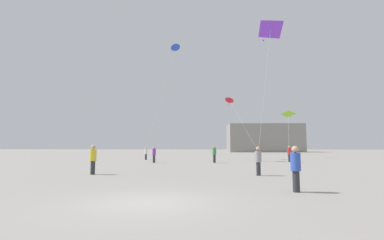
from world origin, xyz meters
name	(u,v)px	position (x,y,z in m)	size (l,w,h in m)	color
ground_plane	(148,203)	(0.00, 0.00, 0.00)	(300.00, 300.00, 0.00)	gray
person_in_black	(257,154)	(6.95, 25.15, 0.86)	(0.34, 0.34, 1.57)	#2D2D33
person_in_yellow	(93,158)	(-5.63, 8.32, 1.02)	(0.40, 0.40, 1.85)	#2D2D33
person_in_grey	(258,160)	(4.68, 8.62, 0.96)	(0.38, 0.38, 1.75)	#2D2D33
person_in_red	(289,153)	(10.36, 24.02, 1.00)	(0.40, 0.40, 1.83)	#2D2D33
person_in_green	(214,153)	(1.88, 21.58, 1.01)	(0.40, 0.40, 1.85)	#2D2D33
person_in_blue	(296,167)	(5.24, 2.50, 0.98)	(0.39, 0.39, 1.78)	#2D2D33
person_in_purple	(154,154)	(-4.60, 20.97, 0.95)	(0.38, 0.38, 1.74)	#2D2D33
person_in_white	(146,153)	(-7.14, 27.38, 0.91)	(0.36, 0.36, 1.67)	#2D2D33
kite_lime_delta	(288,114)	(13.39, 36.03, 6.79)	(3.95, 12.67, 5.97)	#8CD12D
kite_crimson_diamond	(230,100)	(3.98, 30.29, 8.25)	(3.82, 5.98, 7.39)	red
kite_violet_delta	(270,31)	(5.32, 7.08, 8.43)	(1.57, 2.53, 7.55)	purple
kite_cobalt_diamond	(175,48)	(-3.05, 25.42, 14.28)	(4.94, 2.78, 13.46)	blue
building_left_hall	(264,138)	(17.00, 80.98, 4.33)	(23.27, 11.60, 8.65)	gray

